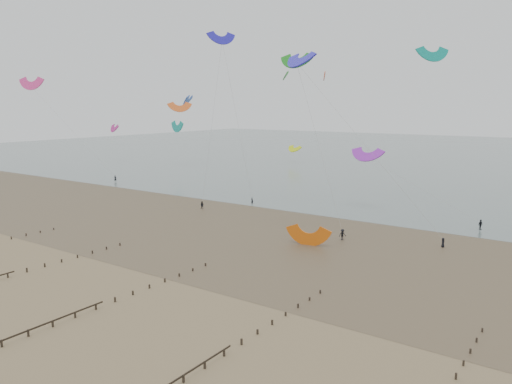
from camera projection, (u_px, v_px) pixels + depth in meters
ground at (118, 285)px, 62.27m from camera, size 500.00×500.00×0.00m
sea_and_shore at (251, 227)px, 92.36m from camera, size 500.00×665.00×0.03m
kitesurfer_lead at (252, 201)px, 113.01m from camera, size 0.62×0.44×1.59m
kitesurfers at (423, 229)px, 87.06m from camera, size 140.30×22.17×1.89m
grounded_kite at (308, 245)px, 80.17m from camera, size 7.06×5.91×3.49m
kites_airborne at (366, 106)px, 132.12m from camera, size 236.78×127.71×40.81m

